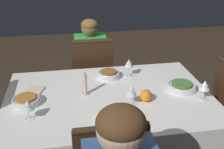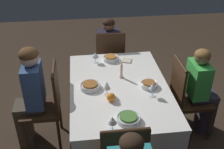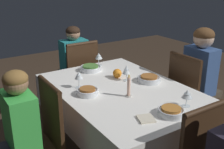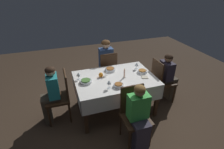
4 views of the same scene
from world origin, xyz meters
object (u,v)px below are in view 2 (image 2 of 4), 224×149
object	(u,v)px
wine_glass_north	(107,86)
orange_fruit	(111,97)
dining_table	(119,93)
bowl_west	(128,118)
chair_east	(110,59)
bowl_south	(149,84)
person_adult_denim	(30,93)
wine_glass_west	(112,121)
bowl_north	(90,86)
candle_centerpiece	(121,72)
chair_north	(47,103)
wine_glass_south	(153,87)
chair_south	(186,95)
person_child_green	(202,89)
wine_glass_east	(95,55)
bowl_east	(111,58)
napkin_red_folded	(127,60)
person_child_dark	(108,50)

from	to	relation	value
wine_glass_north	orange_fruit	size ratio (longest dim) A/B	1.75
dining_table	bowl_west	bearing A→B (deg)	179.88
chair_east	bowl_south	xyz separation A→B (m)	(-1.04, -0.28, 0.24)
person_adult_denim	wine_glass_west	bearing A→B (deg)	46.47
bowl_north	candle_centerpiece	xyz separation A→B (m)	(0.16, -0.34, 0.05)
chair_north	chair_east	world-z (taller)	same
wine_glass_south	orange_fruit	distance (m)	0.41
bowl_west	chair_south	bearing A→B (deg)	-52.32
chair_north	person_child_green	size ratio (longest dim) A/B	0.88
wine_glass_east	orange_fruit	world-z (taller)	wine_glass_east
chair_east	candle_centerpiece	xyz separation A→B (m)	(-0.83, -0.03, 0.29)
person_child_green	bowl_west	distance (m)	1.11
chair_south	bowl_west	size ratio (longest dim) A/B	4.47
chair_north	bowl_west	distance (m)	1.02
chair_north	candle_centerpiece	size ratio (longest dim) A/B	5.11
chair_east	chair_south	bearing A→B (deg)	128.24
person_child_green	wine_glass_west	xyz separation A→B (m)	(-0.68, 1.08, 0.24)
wine_glass_north	bowl_east	world-z (taller)	wine_glass_north
bowl_south	wine_glass_south	distance (m)	0.18
wine_glass_west	napkin_red_folded	xyz separation A→B (m)	(1.16, -0.32, -0.09)
chair_south	napkin_red_folded	distance (m)	0.79
dining_table	wine_glass_west	distance (m)	0.68
person_child_green	wine_glass_west	size ratio (longest dim) A/B	7.79
person_child_green	bowl_west	world-z (taller)	person_child_green
bowl_north	person_adult_denim	bearing A→B (deg)	81.63
dining_table	chair_east	size ratio (longest dim) A/B	1.54
bowl_west	bowl_south	distance (m)	0.58
chair_north	candle_centerpiece	world-z (taller)	chair_north
wine_glass_east	bowl_south	xyz separation A→B (m)	(-0.58, -0.50, -0.07)
chair_north	chair_south	xyz separation A→B (m)	(-0.04, -1.52, 0.00)
chair_east	bowl_east	bearing A→B (deg)	85.28
person_child_dark	napkin_red_folded	size ratio (longest dim) A/B	7.39
dining_table	person_adult_denim	world-z (taller)	person_adult_denim
dining_table	napkin_red_folded	bearing A→B (deg)	-17.79
person_adult_denim	bowl_west	bearing A→B (deg)	55.35
wine_glass_west	chair_south	bearing A→B (deg)	-53.16
person_child_dark	candle_centerpiece	bearing A→B (deg)	91.71
person_adult_denim	wine_glass_south	world-z (taller)	person_adult_denim
bowl_west	napkin_red_folded	world-z (taller)	bowl_west
person_child_green	bowl_east	distance (m)	1.09
chair_south	orange_fruit	xyz separation A→B (m)	(-0.28, 0.87, 0.25)
person_child_green	napkin_red_folded	distance (m)	0.91
bowl_north	wine_glass_north	xyz separation A→B (m)	(-0.13, -0.16, 0.07)
wine_glass_south	person_child_dark	bearing A→B (deg)	11.44
wine_glass_east	bowl_east	bearing A→B (deg)	-79.28
person_child_dark	wine_glass_west	distance (m)	1.82
chair_east	wine_glass_south	distance (m)	1.27
chair_north	wine_glass_north	distance (m)	0.73
chair_north	bowl_east	distance (m)	0.91
person_child_green	bowl_east	world-z (taller)	person_child_green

